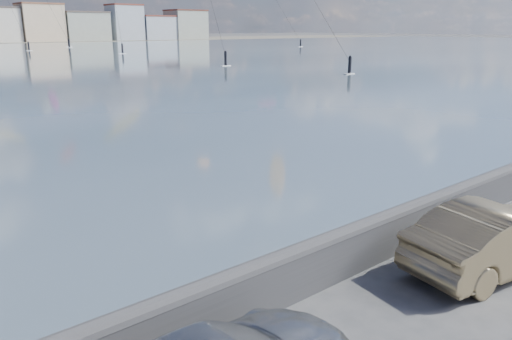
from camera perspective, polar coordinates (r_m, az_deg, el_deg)
The scene contains 2 objects.
seawall at distance 8.98m, azimuth 0.43°, elevation -12.92°, with size 400.00×0.36×1.08m.
car_champagne at distance 11.62m, azimuth 25.88°, elevation -6.92°, with size 1.52×4.35×1.43m, color #9D885E.
Camera 1 is at (-5.09, -3.29, 4.92)m, focal length 35.00 mm.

